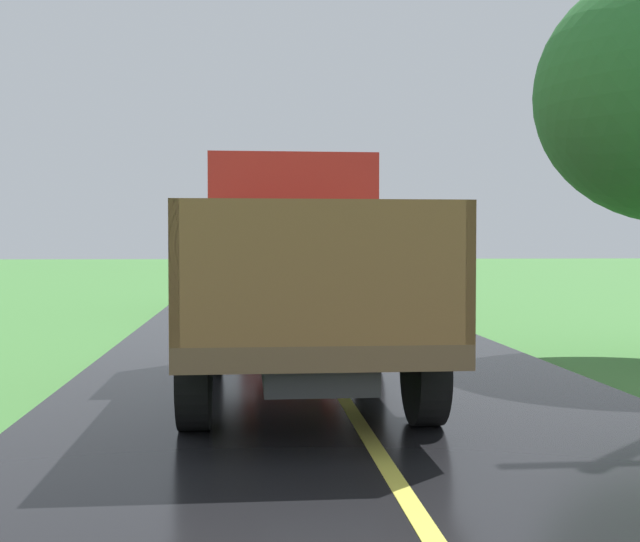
{
  "coord_description": "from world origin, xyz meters",
  "views": [
    {
      "loc": [
        -1.03,
        -0.29,
        1.74
      ],
      "look_at": [
        -0.1,
        10.1,
        1.4
      ],
      "focal_mm": 45.29,
      "sensor_mm": 36.0,
      "label": 1
    }
  ],
  "objects": [
    {
      "name": "banana_truck_far",
      "position": [
        -0.02,
        21.89,
        1.47
      ],
      "size": [
        2.38,
        5.81,
        2.8
      ],
      "color": "#2D2D30",
      "rests_on": "road_surface"
    },
    {
      "name": "banana_truck_near",
      "position": [
        -0.44,
        9.46,
        1.47
      ],
      "size": [
        2.38,
        5.82,
        2.8
      ],
      "color": "#2D2D30",
      "rests_on": "road_surface"
    }
  ]
}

